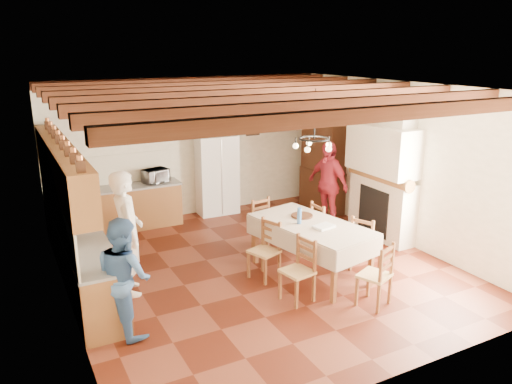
% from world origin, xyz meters
% --- Properties ---
extents(floor, '(6.00, 6.50, 0.02)m').
position_xyz_m(floor, '(0.00, 0.00, -0.01)').
color(floor, '#47170B').
rests_on(floor, ground).
extents(ceiling, '(6.00, 6.50, 0.02)m').
position_xyz_m(ceiling, '(0.00, 0.00, 3.01)').
color(ceiling, silver).
rests_on(ceiling, ground).
extents(wall_back, '(6.00, 0.02, 3.00)m').
position_xyz_m(wall_back, '(0.00, 3.26, 1.50)').
color(wall_back, beige).
rests_on(wall_back, ground).
extents(wall_front, '(6.00, 0.02, 3.00)m').
position_xyz_m(wall_front, '(0.00, -3.26, 1.50)').
color(wall_front, beige).
rests_on(wall_front, ground).
extents(wall_left, '(0.02, 6.50, 3.00)m').
position_xyz_m(wall_left, '(-3.01, 0.00, 1.50)').
color(wall_left, beige).
rests_on(wall_left, ground).
extents(wall_right, '(0.02, 6.50, 3.00)m').
position_xyz_m(wall_right, '(3.01, 0.00, 1.50)').
color(wall_right, beige).
rests_on(wall_right, ground).
extents(ceiling_beams, '(6.00, 6.30, 0.16)m').
position_xyz_m(ceiling_beams, '(0.00, 0.00, 2.91)').
color(ceiling_beams, '#3B1A0D').
rests_on(ceiling_beams, ground).
extents(lower_cabinets_left, '(0.60, 4.30, 0.86)m').
position_xyz_m(lower_cabinets_left, '(-2.70, 1.05, 0.43)').
color(lower_cabinets_left, brown).
rests_on(lower_cabinets_left, ground).
extents(lower_cabinets_back, '(2.30, 0.60, 0.86)m').
position_xyz_m(lower_cabinets_back, '(-1.55, 2.95, 0.43)').
color(lower_cabinets_back, brown).
rests_on(lower_cabinets_back, ground).
extents(countertop_left, '(0.62, 4.30, 0.04)m').
position_xyz_m(countertop_left, '(-2.70, 1.05, 0.88)').
color(countertop_left, slate).
rests_on(countertop_left, lower_cabinets_left).
extents(countertop_back, '(2.34, 0.62, 0.04)m').
position_xyz_m(countertop_back, '(-1.55, 2.95, 0.88)').
color(countertop_back, slate).
rests_on(countertop_back, lower_cabinets_back).
extents(backsplash_left, '(0.03, 4.30, 0.60)m').
position_xyz_m(backsplash_left, '(-2.98, 1.05, 1.20)').
color(backsplash_left, beige).
rests_on(backsplash_left, ground).
extents(backsplash_back, '(2.30, 0.03, 0.60)m').
position_xyz_m(backsplash_back, '(-1.55, 3.23, 1.20)').
color(backsplash_back, beige).
rests_on(backsplash_back, ground).
extents(upper_cabinets, '(0.35, 4.20, 0.70)m').
position_xyz_m(upper_cabinets, '(-2.83, 1.05, 1.85)').
color(upper_cabinets, brown).
rests_on(upper_cabinets, ground).
extents(fireplace, '(0.56, 1.60, 2.80)m').
position_xyz_m(fireplace, '(2.72, 0.20, 1.40)').
color(fireplace, beige).
rests_on(fireplace, ground).
extents(wall_picture, '(0.34, 0.03, 0.42)m').
position_xyz_m(wall_picture, '(1.55, 3.23, 1.85)').
color(wall_picture, black).
rests_on(wall_picture, ground).
extents(refrigerator, '(0.90, 0.75, 1.75)m').
position_xyz_m(refrigerator, '(0.55, 3.11, 0.88)').
color(refrigerator, white).
rests_on(refrigerator, floor).
extents(hutch, '(0.54, 1.18, 2.10)m').
position_xyz_m(hutch, '(2.75, 2.13, 1.05)').
color(hutch, '#351E0E').
rests_on(hutch, floor).
extents(dining_table, '(1.41, 2.18, 0.88)m').
position_xyz_m(dining_table, '(0.64, -0.57, 0.80)').
color(dining_table, beige).
rests_on(dining_table, floor).
extents(chandelier, '(0.47, 0.47, 0.03)m').
position_xyz_m(chandelier, '(0.64, -0.57, 2.25)').
color(chandelier, black).
rests_on(chandelier, ground).
extents(chair_left_near, '(0.47, 0.48, 0.96)m').
position_xyz_m(chair_left_near, '(-0.03, -1.23, 0.48)').
color(chair_left_near, brown).
rests_on(chair_left_near, floor).
extents(chair_left_far, '(0.52, 0.53, 0.96)m').
position_xyz_m(chair_left_far, '(-0.10, -0.36, 0.48)').
color(chair_left_far, brown).
rests_on(chair_left_far, floor).
extents(chair_right_near, '(0.53, 0.54, 0.96)m').
position_xyz_m(chair_right_near, '(1.54, -0.87, 0.48)').
color(chair_right_near, brown).
rests_on(chair_right_near, floor).
extents(chair_right_far, '(0.41, 0.43, 0.96)m').
position_xyz_m(chair_right_far, '(1.35, 0.03, 0.48)').
color(chair_right_far, brown).
rests_on(chair_right_far, floor).
extents(chair_end_near, '(0.54, 0.53, 0.96)m').
position_xyz_m(chair_end_near, '(0.88, -1.85, 0.48)').
color(chair_end_near, brown).
rests_on(chair_end_near, floor).
extents(chair_end_far, '(0.48, 0.47, 0.96)m').
position_xyz_m(chair_end_far, '(0.48, 0.62, 0.48)').
color(chair_end_far, brown).
rests_on(chair_end_far, floor).
extents(person_man, '(0.51, 0.73, 1.90)m').
position_xyz_m(person_man, '(-2.11, 0.18, 0.95)').
color(person_man, white).
rests_on(person_man, floor).
extents(person_woman_blue, '(0.81, 0.92, 1.57)m').
position_xyz_m(person_woman_blue, '(-2.43, -0.91, 0.79)').
color(person_woman_blue, '#3C6196').
rests_on(person_woman_blue, floor).
extents(person_woman_red, '(0.60, 1.10, 1.78)m').
position_xyz_m(person_woman_red, '(2.24, 1.22, 0.89)').
color(person_woman_red, '#C72E44').
rests_on(person_woman_red, floor).
extents(microwave, '(0.58, 0.48, 0.28)m').
position_xyz_m(microwave, '(-0.85, 2.95, 1.04)').
color(microwave, silver).
rests_on(microwave, countertop_back).
extents(fridge_vase, '(0.32, 0.32, 0.28)m').
position_xyz_m(fridge_vase, '(0.63, 3.11, 1.89)').
color(fridge_vase, '#351E0E').
rests_on(fridge_vase, refrigerator).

